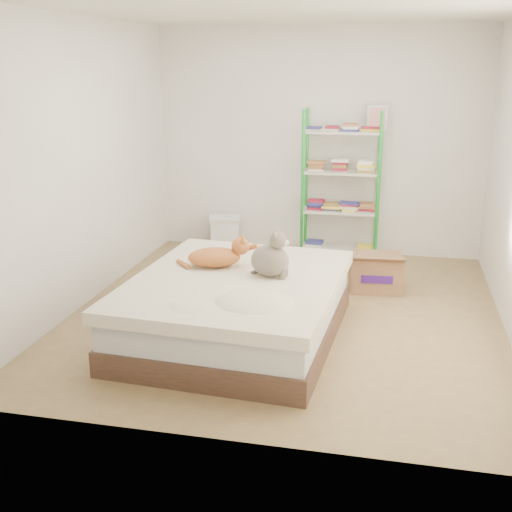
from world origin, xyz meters
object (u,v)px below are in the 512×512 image
(bed, at_px, (236,307))
(orange_cat, at_px, (214,255))
(shelf_unit, at_px, (342,184))
(cardboard_box, at_px, (376,272))
(grey_cat, at_px, (270,254))
(white_bin, at_px, (225,233))

(bed, height_order, orange_cat, orange_cat)
(shelf_unit, xyz_separation_m, cardboard_box, (0.46, -1.05, -0.69))
(bed, bearing_deg, cardboard_box, 56.36)
(grey_cat, distance_m, cardboard_box, 1.65)
(cardboard_box, height_order, white_bin, white_bin)
(grey_cat, distance_m, white_bin, 2.61)
(shelf_unit, bearing_deg, white_bin, -178.71)
(grey_cat, relative_size, cardboard_box, 0.70)
(bed, relative_size, grey_cat, 5.53)
(bed, relative_size, shelf_unit, 1.22)
(cardboard_box, bearing_deg, grey_cat, -127.43)
(shelf_unit, height_order, white_bin, shelf_unit)
(grey_cat, xyz_separation_m, white_bin, (-1.02, 2.35, -0.50))
(shelf_unit, distance_m, white_bin, 1.53)
(orange_cat, bearing_deg, shelf_unit, 51.07)
(orange_cat, height_order, cardboard_box, orange_cat)
(bed, bearing_deg, grey_cat, 23.46)
(grey_cat, height_order, shelf_unit, shelf_unit)
(white_bin, bearing_deg, shelf_unit, 1.29)
(grey_cat, bearing_deg, orange_cat, 78.67)
(orange_cat, distance_m, white_bin, 2.30)
(orange_cat, bearing_deg, white_bin, 85.22)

